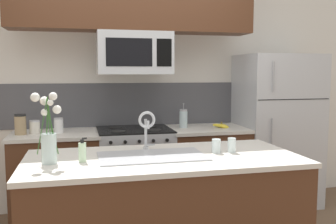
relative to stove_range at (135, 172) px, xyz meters
name	(u,v)px	position (x,y,z in m)	size (l,w,h in m)	color
rear_partition	(155,91)	(0.30, 0.38, 0.84)	(5.20, 0.10, 2.60)	silver
splash_band	(130,105)	(0.00, 0.32, 0.69)	(3.25, 0.01, 0.48)	#4C4C51
back_counter_left	(56,177)	(-0.80, 0.00, -0.01)	(0.86, 0.65, 0.91)	#4C2B19
back_counter_right	(206,168)	(0.79, 0.00, -0.01)	(0.86, 0.65, 0.91)	#4C2B19
stove_range	(135,172)	(0.00, 0.00, 0.00)	(0.76, 0.64, 0.93)	#B7BABF
microwave	(134,53)	(0.00, -0.02, 1.24)	(0.74, 0.40, 0.42)	#B7BABF
upper_cabinet_band	(134,1)	(0.00, -0.05, 1.75)	(2.42, 0.34, 0.60)	#4C2B19
refrigerator	(276,130)	(1.64, 0.02, 0.39)	(0.86, 0.74, 1.70)	#B7BABF
storage_jar_tall	(20,124)	(-1.11, -0.03, 0.55)	(0.11, 0.11, 0.20)	#997F5B
storage_jar_medium	(35,127)	(-0.99, 0.01, 0.51)	(0.10, 0.10, 0.13)	silver
storage_jar_short	(59,125)	(-0.76, 0.00, 0.52)	(0.09, 0.09, 0.15)	silver
banana_bunch	(221,126)	(0.94, -0.06, 0.47)	(0.19, 0.15, 0.08)	yellow
french_press	(183,118)	(0.55, 0.06, 0.55)	(0.09, 0.09, 0.27)	silver
island_counter	(164,217)	(0.03, -1.25, -0.01)	(1.95, 0.91, 0.91)	#4C2B19
kitchen_sink	(152,166)	(-0.05, -1.25, 0.38)	(0.76, 0.44, 0.16)	#ADAFB5
sink_faucet	(147,125)	(-0.05, -1.03, 0.65)	(0.14, 0.14, 0.31)	#B7BABF
dish_soap_bottle	(82,152)	(-0.54, -1.30, 0.52)	(0.06, 0.05, 0.16)	beige
drinking_glass	(216,146)	(0.44, -1.24, 0.50)	(0.07, 0.07, 0.10)	silver
spare_glass	(232,145)	(0.56, -1.25, 0.50)	(0.06, 0.06, 0.11)	silver
flower_vase	(48,138)	(-0.75, -1.29, 0.62)	(0.19, 0.13, 0.47)	silver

